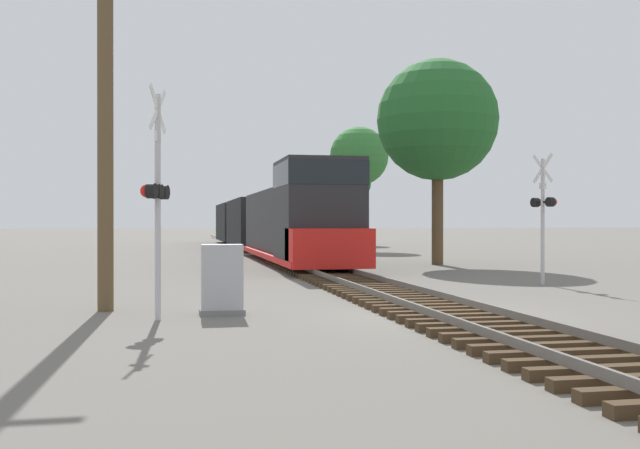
{
  "coord_description": "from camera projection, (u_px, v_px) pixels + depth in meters",
  "views": [
    {
      "loc": [
        -5.63,
        -14.93,
        2.0
      ],
      "look_at": [
        -1.45,
        6.04,
        1.91
      ],
      "focal_mm": 42.0,
      "sensor_mm": 36.0,
      "label": 1
    }
  ],
  "objects": [
    {
      "name": "ground_plane",
      "position": [
        443.0,
        316.0,
        15.75
      ],
      "size": [
        400.0,
        400.0,
        0.0
      ],
      "primitive_type": "plane",
      "color": "#666059"
    },
    {
      "name": "rail_track_bed",
      "position": [
        443.0,
        310.0,
        15.75
      ],
      "size": [
        2.6,
        160.0,
        0.31
      ],
      "color": "#42301E",
      "rests_on": "ground"
    },
    {
      "name": "freight_train",
      "position": [
        261.0,
        223.0,
        47.91
      ],
      "size": [
        3.04,
        46.61,
        4.39
      ],
      "color": "#232326",
      "rests_on": "ground"
    },
    {
      "name": "crossing_signal_near",
      "position": [
        156.0,
        193.0,
        15.1
      ],
      "size": [
        0.58,
        1.0,
        4.73
      ],
      "rotation": [
        0.0,
        0.0,
        -1.9
      ],
      "color": "#B7B7BC",
      "rests_on": "ground"
    },
    {
      "name": "crossing_signal_far",
      "position": [
        543.0,
        208.0,
        23.54
      ],
      "size": [
        0.5,
        1.01,
        4.13
      ],
      "rotation": [
        0.0,
        0.0,
        1.78
      ],
      "color": "#B7B7BC",
      "rests_on": "ground"
    },
    {
      "name": "relay_cabinet",
      "position": [
        222.0,
        280.0,
        15.99
      ],
      "size": [
        0.96,
        0.61,
        1.5
      ],
      "color": "slate",
      "rests_on": "ground"
    },
    {
      "name": "utility_pole",
      "position": [
        105.0,
        107.0,
        16.59
      ],
      "size": [
        1.8,
        0.35,
        8.88
      ],
      "color": "brown",
      "rests_on": "ground"
    },
    {
      "name": "tree_far_right",
      "position": [
        438.0,
        121.0,
        34.25
      ],
      "size": [
        5.55,
        5.55,
        9.42
      ],
      "color": "brown",
      "rests_on": "ground"
    },
    {
      "name": "tree_mid_background",
      "position": [
        359.0,
        158.0,
        51.91
      ],
      "size": [
        4.08,
        4.08,
        8.57
      ],
      "color": "brown",
      "rests_on": "ground"
    },
    {
      "name": "tree_deep_background",
      "position": [
        347.0,
        182.0,
        63.67
      ],
      "size": [
        4.09,
        4.09,
        7.44
      ],
      "color": "#473521",
      "rests_on": "ground"
    }
  ]
}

